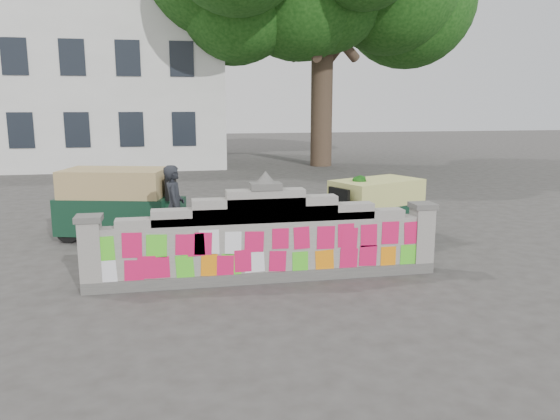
{
  "coord_description": "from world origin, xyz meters",
  "views": [
    {
      "loc": [
        -1.6,
        -9.41,
        3.17
      ],
      "look_at": [
        0.46,
        1.0,
        1.1
      ],
      "focal_mm": 35.0,
      "sensor_mm": 36.0,
      "label": 1
    }
  ],
  "objects_px": {
    "cyclist_rider": "(175,219)",
    "rickshaw_left": "(120,202)",
    "cyclist_bike": "(176,235)",
    "pedestrian": "(358,210)",
    "rickshaw_right": "(374,209)"
  },
  "relations": [
    {
      "from": "rickshaw_left",
      "to": "pedestrian",
      "type": "bearing_deg",
      "value": -2.07
    },
    {
      "from": "rickshaw_left",
      "to": "cyclist_bike",
      "type": "bearing_deg",
      "value": -44.72
    },
    {
      "from": "rickshaw_right",
      "to": "cyclist_rider",
      "type": "bearing_deg",
      "value": -15.12
    },
    {
      "from": "pedestrian",
      "to": "rickshaw_left",
      "type": "bearing_deg",
      "value": -102.37
    },
    {
      "from": "pedestrian",
      "to": "rickshaw_left",
      "type": "distance_m",
      "value": 5.66
    },
    {
      "from": "cyclist_rider",
      "to": "rickshaw_left",
      "type": "relative_size",
      "value": 0.55
    },
    {
      "from": "rickshaw_left",
      "to": "rickshaw_right",
      "type": "distance_m",
      "value": 6.04
    },
    {
      "from": "pedestrian",
      "to": "rickshaw_left",
      "type": "xyz_separation_m",
      "value": [
        -5.42,
        1.62,
        0.07
      ]
    },
    {
      "from": "rickshaw_left",
      "to": "rickshaw_right",
      "type": "height_order",
      "value": "rickshaw_left"
    },
    {
      "from": "cyclist_bike",
      "to": "rickshaw_right",
      "type": "relative_size",
      "value": 0.72
    },
    {
      "from": "cyclist_rider",
      "to": "rickshaw_right",
      "type": "distance_m",
      "value": 4.63
    },
    {
      "from": "pedestrian",
      "to": "rickshaw_right",
      "type": "xyz_separation_m",
      "value": [
        0.44,
        0.15,
        -0.04
      ]
    },
    {
      "from": "cyclist_bike",
      "to": "cyclist_rider",
      "type": "height_order",
      "value": "cyclist_rider"
    },
    {
      "from": "cyclist_rider",
      "to": "pedestrian",
      "type": "relative_size",
      "value": 1.09
    },
    {
      "from": "cyclist_rider",
      "to": "rickshaw_left",
      "type": "xyz_separation_m",
      "value": [
        -1.28,
        2.15,
        0.01
      ]
    }
  ]
}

